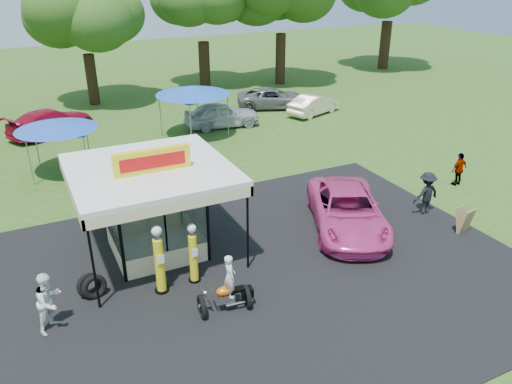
% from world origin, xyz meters
% --- Properties ---
extents(ground, '(120.00, 120.00, 0.00)m').
position_xyz_m(ground, '(0.00, 0.00, 0.00)').
color(ground, '#2C4F18').
rests_on(ground, ground).
extents(asphalt_apron, '(20.00, 14.00, 0.04)m').
position_xyz_m(asphalt_apron, '(0.00, 2.00, 0.02)').
color(asphalt_apron, black).
rests_on(asphalt_apron, ground).
extents(gas_station_kiosk, '(5.40, 5.40, 4.18)m').
position_xyz_m(gas_station_kiosk, '(-2.00, 4.99, 1.78)').
color(gas_station_kiosk, white).
rests_on(gas_station_kiosk, ground).
extents(gas_pump_left, '(0.46, 0.46, 2.44)m').
position_xyz_m(gas_pump_left, '(-2.56, 2.43, 1.17)').
color(gas_pump_left, black).
rests_on(gas_pump_left, ground).
extents(gas_pump_right, '(0.41, 0.41, 2.20)m').
position_xyz_m(gas_pump_right, '(-1.41, 2.52, 1.05)').
color(gas_pump_right, black).
rests_on(gas_pump_right, ground).
extents(motorcycle, '(1.75, 0.96, 2.03)m').
position_xyz_m(motorcycle, '(-0.98, 0.63, 0.79)').
color(motorcycle, black).
rests_on(motorcycle, ground).
extents(spare_tires, '(1.03, 0.75, 0.84)m').
position_xyz_m(spare_tires, '(-4.64, 3.15, 0.41)').
color(spare_tires, black).
rests_on(spare_tires, ground).
extents(a_frame_sign, '(0.64, 0.63, 1.08)m').
position_xyz_m(a_frame_sign, '(9.28, 0.98, 0.55)').
color(a_frame_sign, '#593819').
rests_on(a_frame_sign, ground).
extents(kiosk_car, '(2.82, 1.13, 0.96)m').
position_xyz_m(kiosk_car, '(-2.00, 7.20, 0.48)').
color(kiosk_car, yellow).
rests_on(kiosk_car, ground).
extents(pink_sedan, '(4.85, 6.37, 1.61)m').
position_xyz_m(pink_sedan, '(5.35, 3.32, 0.80)').
color(pink_sedan, '#DE3C8C').
rests_on(pink_sedan, ground).
extents(spectator_west, '(1.15, 1.15, 1.88)m').
position_xyz_m(spectator_west, '(-5.92, 2.12, 0.94)').
color(spectator_west, white).
rests_on(spectator_west, ground).
extents(spectator_east_a, '(1.23, 0.71, 1.89)m').
position_xyz_m(spectator_east_a, '(9.11, 2.95, 0.94)').
color(spectator_east_a, black).
rests_on(spectator_east_a, ground).
extents(spectator_east_b, '(0.98, 0.46, 1.63)m').
position_xyz_m(spectator_east_b, '(12.69, 4.54, 0.82)').
color(spectator_east_b, gray).
rests_on(spectator_east_b, ground).
extents(bg_car_b, '(5.84, 4.53, 1.58)m').
position_xyz_m(bg_car_b, '(-4.00, 21.43, 0.79)').
color(bg_car_b, maroon).
rests_on(bg_car_b, ground).
extents(bg_car_c, '(4.99, 2.42, 1.64)m').
position_xyz_m(bg_car_c, '(6.09, 18.17, 0.82)').
color(bg_car_c, silver).
rests_on(bg_car_c, ground).
extents(bg_car_d, '(5.71, 4.10, 1.44)m').
position_xyz_m(bg_car_d, '(11.23, 20.84, 0.72)').
color(bg_car_d, slate).
rests_on(bg_car_d, ground).
extents(bg_car_e, '(4.51, 2.88, 1.40)m').
position_xyz_m(bg_car_e, '(13.04, 18.07, 0.70)').
color(bg_car_e, beige).
rests_on(bg_car_e, ground).
extents(tent_west, '(3.97, 3.97, 2.77)m').
position_xyz_m(tent_west, '(-4.17, 14.56, 2.51)').
color(tent_west, gray).
rests_on(tent_west, ground).
extents(tent_east, '(4.47, 4.47, 3.13)m').
position_xyz_m(tent_east, '(3.89, 17.19, 2.83)').
color(tent_east, gray).
rests_on(tent_east, ground).
extents(oak_far_c, '(8.88, 8.88, 10.47)m').
position_xyz_m(oak_far_c, '(-0.36, 27.73, 6.64)').
color(oak_far_c, black).
rests_on(oak_far_c, ground).
extents(oak_far_d, '(8.69, 8.69, 10.35)m').
position_xyz_m(oak_far_d, '(9.29, 29.67, 6.60)').
color(oak_far_d, black).
rests_on(oak_far_d, ground).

